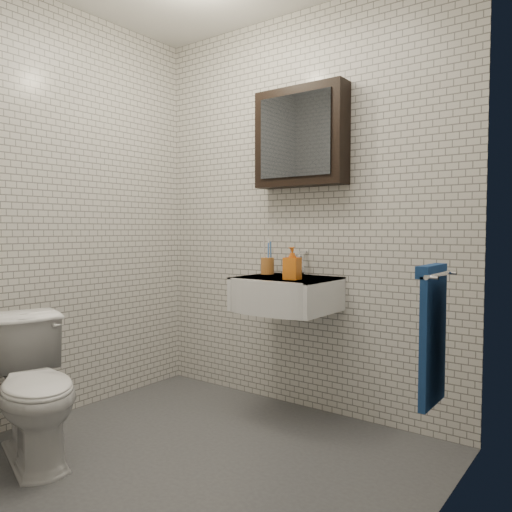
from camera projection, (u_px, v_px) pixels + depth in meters
name	position (u px, v px, depth m)	size (l,w,h in m)	color
ground	(190.00, 462.00, 2.43)	(2.20, 2.00, 0.01)	#45474B
room_shell	(188.00, 159.00, 2.35)	(2.22, 2.02, 2.51)	silver
washbasin	(283.00, 294.00, 2.95)	(0.55, 0.50, 0.20)	white
faucet	(300.00, 265.00, 3.09)	(0.06, 0.20, 0.15)	silver
mirror_cabinet	(301.00, 137.00, 3.05)	(0.60, 0.15, 0.60)	black
towel_rail	(433.00, 329.00, 2.05)	(0.09, 0.30, 0.58)	silver
toothbrush_cup	(267.00, 265.00, 3.18)	(0.09, 0.09, 0.23)	#BB712E
soap_bottle	(292.00, 263.00, 2.83)	(0.08, 0.09, 0.19)	orange
toilet	(35.00, 389.00, 2.45)	(0.39, 0.68, 0.70)	white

